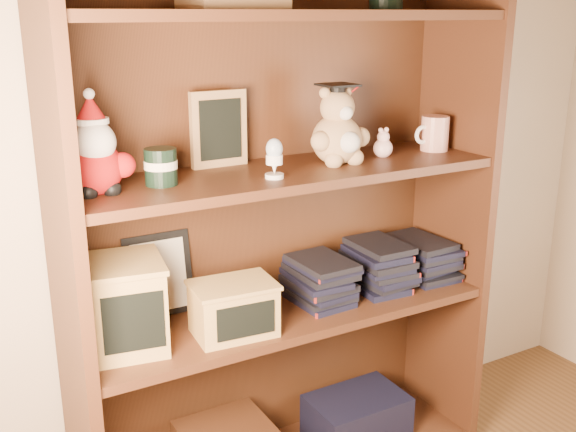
{
  "coord_description": "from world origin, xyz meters",
  "views": [
    {
      "loc": [
        -0.69,
        -0.2,
        1.34
      ],
      "look_at": [
        0.17,
        1.3,
        0.82
      ],
      "focal_mm": 42.0,
      "sensor_mm": 36.0,
      "label": 1
    }
  ],
  "objects_px": {
    "teacher_mug": "(434,133)",
    "treats_box": "(121,305)",
    "bookcase": "(278,226)",
    "grad_teddy_bear": "(338,133)"
  },
  "relations": [
    {
      "from": "bookcase",
      "to": "treats_box",
      "type": "bearing_deg",
      "value": -173.65
    },
    {
      "from": "grad_teddy_bear",
      "to": "treats_box",
      "type": "relative_size",
      "value": 0.92
    },
    {
      "from": "bookcase",
      "to": "treats_box",
      "type": "height_order",
      "value": "bookcase"
    },
    {
      "from": "treats_box",
      "to": "grad_teddy_bear",
      "type": "bearing_deg",
      "value": -0.53
    },
    {
      "from": "bookcase",
      "to": "teacher_mug",
      "type": "bearing_deg",
      "value": -5.78
    },
    {
      "from": "bookcase",
      "to": "treats_box",
      "type": "relative_size",
      "value": 6.72
    },
    {
      "from": "teacher_mug",
      "to": "treats_box",
      "type": "relative_size",
      "value": 0.48
    },
    {
      "from": "bookcase",
      "to": "grad_teddy_bear",
      "type": "distance_m",
      "value": 0.3
    },
    {
      "from": "grad_teddy_bear",
      "to": "treats_box",
      "type": "height_order",
      "value": "grad_teddy_bear"
    },
    {
      "from": "teacher_mug",
      "to": "bookcase",
      "type": "bearing_deg",
      "value": 174.22
    }
  ]
}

